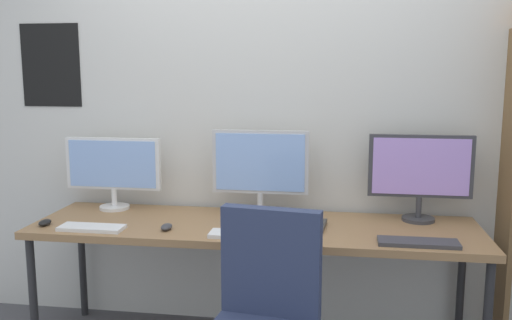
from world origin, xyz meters
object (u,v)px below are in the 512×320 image
object	(u,v)px
desk	(255,233)
laptop_closed	(295,224)
monitor_left	(113,168)
keyboard_right	(418,242)
mouse_right_side	(167,227)
keyboard_left	(92,228)
monitor_center	(260,167)
keyboard_center	(248,235)
monitor_right	(420,171)
mouse_left_side	(45,223)

from	to	relation	value
desk	laptop_closed	distance (m)	0.23
monitor_left	keyboard_right	size ratio (longest dim) A/B	1.52
mouse_right_side	laptop_closed	bearing A→B (deg)	13.89
laptop_closed	keyboard_left	bearing A→B (deg)	-163.48
keyboard_left	monitor_center	bearing A→B (deg)	27.77
keyboard_left	laptop_closed	distance (m)	1.09
keyboard_center	mouse_right_side	bearing A→B (deg)	172.76
monitor_right	keyboard_left	size ratio (longest dim) A/B	1.65
monitor_right	keyboard_left	bearing A→B (deg)	-165.71
mouse_left_side	mouse_right_side	distance (m)	0.68
keyboard_right	laptop_closed	size ratio (longest dim) A/B	1.20
desk	monitor_center	size ratio (longest dim) A/B	4.35
monitor_right	monitor_left	bearing A→B (deg)	-180.00
monitor_left	monitor_right	size ratio (longest dim) A/B	1.04
keyboard_right	mouse_right_side	world-z (taller)	mouse_right_side
laptop_closed	mouse_left_side	bearing A→B (deg)	-167.47
desk	mouse_left_side	size ratio (longest dim) A/B	25.36
monitor_left	laptop_closed	xyz separation A→B (m)	(1.12, -0.22, -0.24)
keyboard_center	laptop_closed	distance (m)	0.32
monitor_center	desk	bearing A→B (deg)	-90.00
monitor_left	mouse_right_side	distance (m)	0.64
monitor_left	desk	bearing A→B (deg)	-13.31
keyboard_left	keyboard_center	size ratio (longest dim) A/B	0.88
keyboard_left	mouse_left_side	size ratio (longest dim) A/B	3.58
monitor_center	laptop_closed	size ratio (longest dim) A/B	1.75
monitor_right	mouse_left_side	xyz separation A→B (m)	(-2.02, -0.41, -0.27)
monitor_center	keyboard_left	world-z (taller)	monitor_center
monitor_center	mouse_left_side	distance (m)	1.23
monitor_left	mouse_left_side	size ratio (longest dim) A/B	6.11
desk	laptop_closed	size ratio (longest dim) A/B	7.61
monitor_left	monitor_right	distance (m)	1.79
monitor_center	monitor_right	distance (m)	0.90
mouse_left_side	keyboard_left	bearing A→B (deg)	-7.37
monitor_center	mouse_left_side	world-z (taller)	monitor_center
keyboard_left	mouse_left_side	bearing A→B (deg)	172.63
monitor_left	mouse_right_side	world-z (taller)	monitor_left
monitor_center	monitor_left	bearing A→B (deg)	-180.00
monitor_center	keyboard_right	xyz separation A→B (m)	(0.84, -0.44, -0.27)
monitor_left	keyboard_center	distance (m)	1.03
monitor_right	keyboard_center	size ratio (longest dim) A/B	1.45
monitor_center	keyboard_left	size ratio (longest dim) A/B	1.63
monitor_center	laptop_closed	xyz separation A→B (m)	(0.22, -0.22, -0.27)
monitor_right	keyboard_center	xyz separation A→B (m)	(-0.90, -0.44, -0.27)
keyboard_center	keyboard_right	world-z (taller)	same
keyboard_left	keyboard_right	xyz separation A→B (m)	(1.68, 0.00, 0.00)
keyboard_left	desk	bearing A→B (deg)	15.31
monitor_left	keyboard_right	xyz separation A→B (m)	(1.74, -0.44, -0.24)
monitor_center	keyboard_left	bearing A→B (deg)	-152.23
monitor_right	keyboard_left	world-z (taller)	monitor_right
desk	keyboard_right	size ratio (longest dim) A/B	6.31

